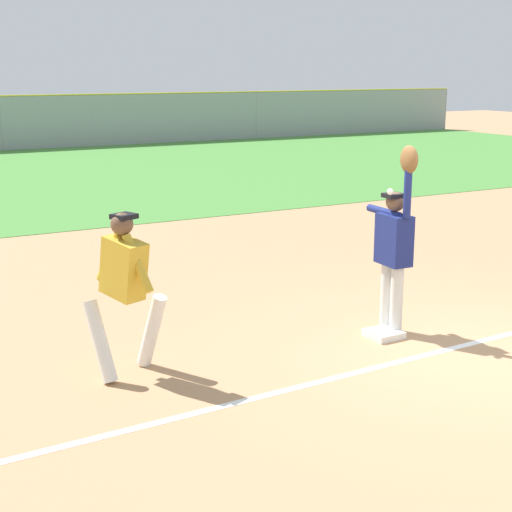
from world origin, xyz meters
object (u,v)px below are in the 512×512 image
Objects in this scene: fielder at (395,242)px; parked_car_black at (207,120)px; first_base at (384,334)px; runner at (124,283)px; parked_car_blue at (91,125)px; baseball at (390,192)px.

fielder reaches higher than parked_car_black.
first_base is 0.22× the size of runner.
fielder reaches higher than parked_car_blue.
baseball is 27.33m from parked_car_blue.
fielder is at bearing -25.79° from runner.
parked_car_black is at bearing -108.12° from fielder.
baseball is at bearing 29.98° from fielder.
fielder is 1.33× the size of runner.
parked_car_blue is 0.99× the size of parked_car_black.
runner is (-3.25, 0.28, -0.12)m from fielder.
baseball reaches higher than first_base.
runner is 30.01m from parked_car_black.
fielder is 30.81× the size of baseball.
runner is at bearing 173.30° from baseball.
fielder is 3.27m from runner.
parked_car_black is (13.57, 26.77, -0.32)m from runner.
fielder is 27.20m from parked_car_blue.
first_base is at bearing -107.73° from parked_car_black.
parked_car_blue is 5.75m from parked_car_black.
baseball is (3.08, -0.36, 0.75)m from runner.
fielder is 28.95m from parked_car_black.
baseball is at bearing 7.90° from first_base.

